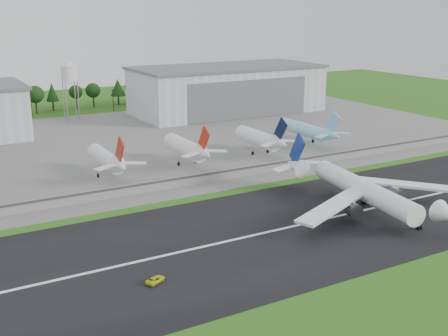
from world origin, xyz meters
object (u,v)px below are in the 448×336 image
ground_vehicle (156,280)px  parked_jet_red_b (189,149)px  parked_jet_skyblue (309,130)px  main_airliner (365,195)px  parked_jet_red_a (109,160)px  parked_jet_navy (262,139)px

ground_vehicle → parked_jet_red_b: (45.94, 77.82, 5.63)m
parked_jet_skyblue → parked_jet_red_b: bearing=-175.1°
main_airliner → parked_jet_skyblue: size_ratio=1.59×
main_airliner → parked_jet_red_b: main_airliner is taller
parked_jet_red_a → main_airliner: bearing=-52.6°
ground_vehicle → parked_jet_red_a: 79.61m
parked_jet_navy → parked_jet_skyblue: 26.86m
parked_jet_red_b → parked_jet_navy: size_ratio=1.00×
parked_jet_red_a → parked_jet_red_b: size_ratio=1.00×
parked_jet_red_a → parked_jet_skyblue: (87.77, 5.00, -0.07)m
parked_jet_red_b → main_airliner: bearing=-72.2°
main_airliner → parked_jet_skyblue: 80.70m
parked_jet_navy → parked_jet_red_a: bearing=-180.0°
parked_jet_red_b → ground_vehicle: bearing=-120.6°
main_airliner → parked_jet_red_a: 84.36m
parked_jet_navy → ground_vehicle: bearing=-134.9°
parked_jet_red_a → parked_jet_navy: (61.37, 0.04, 0.24)m
parked_jet_red_b → parked_jet_skyblue: size_ratio=0.84×
parked_jet_red_a → parked_jet_skyblue: bearing=3.3°
main_airliner → parked_jet_skyblue: main_airliner is taller
parked_jet_red_b → parked_jet_skyblue: 58.20m
parked_jet_navy → parked_jet_skyblue: bearing=10.6°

